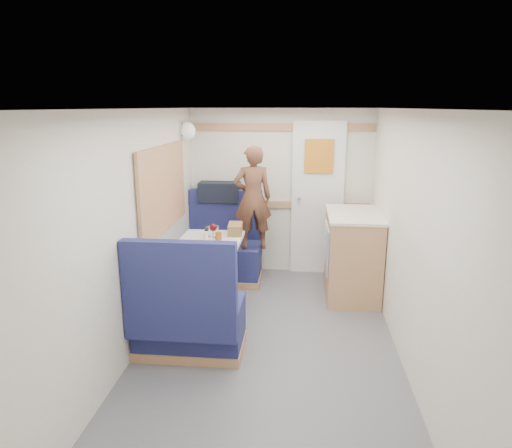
# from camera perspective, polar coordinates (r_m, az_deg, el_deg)

# --- Properties ---
(floor) EXTENTS (4.50, 4.50, 0.00)m
(floor) POSITION_cam_1_polar(r_m,az_deg,el_deg) (3.82, 1.14, -17.37)
(floor) COLOR #515156
(floor) RESTS_ON ground
(ceiling) EXTENTS (4.50, 4.50, 0.00)m
(ceiling) POSITION_cam_1_polar(r_m,az_deg,el_deg) (3.25, 1.32, 14.19)
(ceiling) COLOR silver
(ceiling) RESTS_ON wall_back
(wall_back) EXTENTS (2.20, 0.02, 2.00)m
(wall_back) POSITION_cam_1_polar(r_m,az_deg,el_deg) (5.59, 3.07, 3.98)
(wall_back) COLOR silver
(wall_back) RESTS_ON floor
(wall_left) EXTENTS (0.02, 4.50, 2.00)m
(wall_left) POSITION_cam_1_polar(r_m,az_deg,el_deg) (3.65, -16.26, -2.27)
(wall_left) COLOR silver
(wall_left) RESTS_ON floor
(wall_right) EXTENTS (0.02, 4.50, 2.00)m
(wall_right) POSITION_cam_1_polar(r_m,az_deg,el_deg) (3.50, 19.53, -3.28)
(wall_right) COLOR silver
(wall_right) RESTS_ON floor
(oak_trim_low) EXTENTS (2.15, 0.02, 0.08)m
(oak_trim_low) POSITION_cam_1_polar(r_m,az_deg,el_deg) (5.60, 3.04, 2.43)
(oak_trim_low) COLOR #A66F4B
(oak_trim_low) RESTS_ON wall_back
(oak_trim_high) EXTENTS (2.15, 0.02, 0.08)m
(oak_trim_high) POSITION_cam_1_polar(r_m,az_deg,el_deg) (5.48, 3.17, 11.99)
(oak_trim_high) COLOR #A66F4B
(oak_trim_high) RESTS_ON wall_back
(side_window) EXTENTS (0.04, 1.30, 0.72)m
(side_window) POSITION_cam_1_polar(r_m,az_deg,el_deg) (4.51, -11.57, 4.40)
(side_window) COLOR #A3B498
(side_window) RESTS_ON wall_left
(rear_door) EXTENTS (0.62, 0.12, 1.86)m
(rear_door) POSITION_cam_1_polar(r_m,az_deg,el_deg) (5.56, 7.70, 3.52)
(rear_door) COLOR white
(rear_door) RESTS_ON wall_back
(dinette_table) EXTENTS (0.62, 0.92, 0.72)m
(dinette_table) POSITION_cam_1_polar(r_m,az_deg,el_deg) (4.57, -5.97, -4.11)
(dinette_table) COLOR white
(dinette_table) RESTS_ON floor
(bench_far) EXTENTS (0.90, 0.59, 1.05)m
(bench_far) POSITION_cam_1_polar(r_m,az_deg,el_deg) (5.46, -4.07, -3.89)
(bench_far) COLOR #181A4E
(bench_far) RESTS_ON floor
(bench_near) EXTENTS (0.90, 0.59, 1.05)m
(bench_near) POSITION_cam_1_polar(r_m,az_deg,el_deg) (3.89, -8.47, -11.87)
(bench_near) COLOR #181A4E
(bench_near) RESTS_ON floor
(ledge) EXTENTS (0.90, 0.14, 0.04)m
(ledge) POSITION_cam_1_polar(r_m,az_deg,el_deg) (5.55, -3.73, 2.63)
(ledge) COLOR #A66F4B
(ledge) RESTS_ON bench_far
(dome_light) EXTENTS (0.20, 0.20, 0.20)m
(dome_light) POSITION_cam_1_polar(r_m,az_deg,el_deg) (5.26, -8.67, 11.42)
(dome_light) COLOR white
(dome_light) RESTS_ON wall_left
(galley_counter) EXTENTS (0.57, 0.92, 0.92)m
(galley_counter) POSITION_cam_1_polar(r_m,az_deg,el_deg) (5.06, 11.90, -3.67)
(galley_counter) COLOR #A66F4B
(galley_counter) RESTS_ON floor
(person) EXTENTS (0.48, 0.37, 1.17)m
(person) POSITION_cam_1_polar(r_m,az_deg,el_deg) (5.07, -0.41, 3.29)
(person) COLOR brown
(person) RESTS_ON bench_far
(duffel_bag) EXTENTS (0.49, 0.24, 0.23)m
(duffel_bag) POSITION_cam_1_polar(r_m,az_deg,el_deg) (5.54, -4.59, 4.04)
(duffel_bag) COLOR black
(duffel_bag) RESTS_ON ledge
(tray) EXTENTS (0.42, 0.47, 0.02)m
(tray) POSITION_cam_1_polar(r_m,az_deg,el_deg) (4.36, -5.89, -2.74)
(tray) COLOR white
(tray) RESTS_ON dinette_table
(orange_fruit) EXTENTS (0.07, 0.07, 0.07)m
(orange_fruit) POSITION_cam_1_polar(r_m,az_deg,el_deg) (4.26, -5.48, -2.58)
(orange_fruit) COLOR #D54C09
(orange_fruit) RESTS_ON tray
(cheese_block) EXTENTS (0.11, 0.08, 0.04)m
(cheese_block) POSITION_cam_1_polar(r_m,az_deg,el_deg) (4.26, -6.55, -2.84)
(cheese_block) COLOR #D8BD7D
(cheese_block) RESTS_ON tray
(wine_glass) EXTENTS (0.08, 0.08, 0.17)m
(wine_glass) POSITION_cam_1_polar(r_m,az_deg,el_deg) (4.55, -5.36, -0.52)
(wine_glass) COLOR white
(wine_glass) RESTS_ON dinette_table
(tumbler_left) EXTENTS (0.07, 0.07, 0.12)m
(tumbler_left) POSITION_cam_1_polar(r_m,az_deg,el_deg) (4.18, -8.49, -2.89)
(tumbler_left) COLOR white
(tumbler_left) RESTS_ON dinette_table
(tumbler_mid) EXTENTS (0.06, 0.06, 0.10)m
(tumbler_mid) POSITION_cam_1_polar(r_m,az_deg,el_deg) (4.70, -6.04, -0.95)
(tumbler_mid) COLOR white
(tumbler_mid) RESTS_ON dinette_table
(tumbler_right) EXTENTS (0.07, 0.07, 0.11)m
(tumbler_right) POSITION_cam_1_polar(r_m,az_deg,el_deg) (4.67, -5.10, -0.98)
(tumbler_right) COLOR white
(tumbler_right) RESTS_ON dinette_table
(beer_glass) EXTENTS (0.06, 0.06, 0.10)m
(beer_glass) POSITION_cam_1_polar(r_m,az_deg,el_deg) (4.50, -4.71, -1.64)
(beer_glass) COLOR brown
(beer_glass) RESTS_ON dinette_table
(pepper_grinder) EXTENTS (0.04, 0.04, 0.10)m
(pepper_grinder) POSITION_cam_1_polar(r_m,az_deg,el_deg) (4.63, -6.21, -1.25)
(pepper_grinder) COLOR black
(pepper_grinder) RESTS_ON dinette_table
(salt_grinder) EXTENTS (0.04, 0.04, 0.10)m
(salt_grinder) POSITION_cam_1_polar(r_m,az_deg,el_deg) (4.54, -6.22, -1.55)
(salt_grinder) COLOR white
(salt_grinder) RESTS_ON dinette_table
(bread_loaf) EXTENTS (0.16, 0.27, 0.11)m
(bread_loaf) POSITION_cam_1_polar(r_m,az_deg,el_deg) (4.77, -2.61, -0.61)
(bread_loaf) COLOR brown
(bread_loaf) RESTS_ON dinette_table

